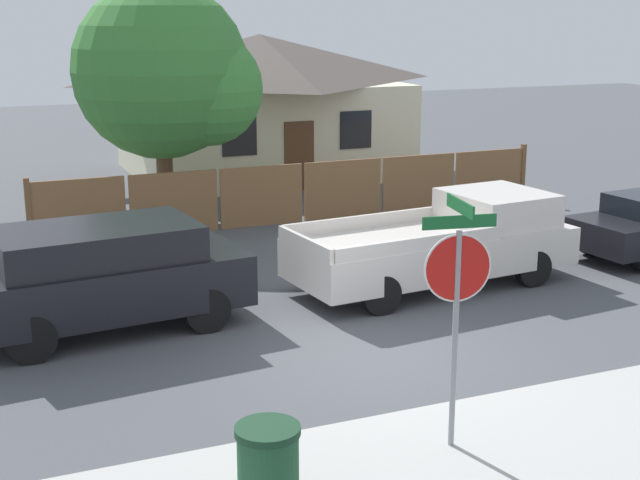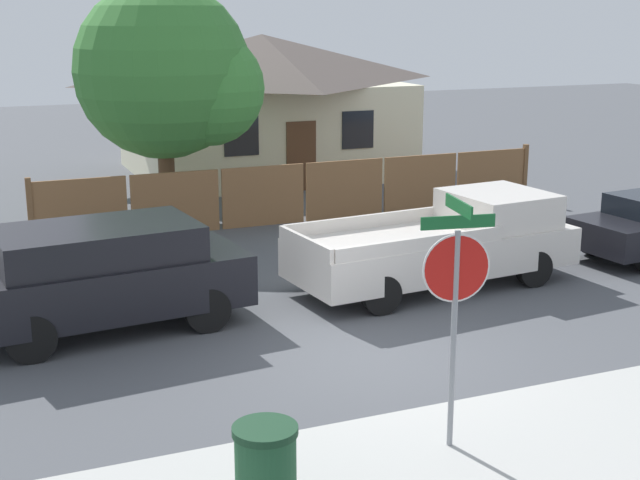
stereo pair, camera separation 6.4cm
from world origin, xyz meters
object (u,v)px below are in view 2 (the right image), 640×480
at_px(oak_tree, 172,75).
at_px(trash_bin, 266,473).
at_px(orange_pickup, 445,243).
at_px(red_suv, 104,273).
at_px(stop_sign, 456,284).
at_px(house, 263,102).

xyz_separation_m(oak_tree, trash_bin, (-2.41, -13.48, -3.05)).
height_order(orange_pickup, trash_bin, orange_pickup).
bearing_deg(orange_pickup, trash_bin, -137.92).
bearing_deg(oak_tree, red_suv, -112.24).
relative_size(oak_tree, orange_pickup, 1.03).
bearing_deg(stop_sign, trash_bin, -155.22).
xyz_separation_m(house, trash_bin, (-6.64, -19.16, -1.73)).
relative_size(oak_tree, trash_bin, 5.64).
bearing_deg(oak_tree, stop_sign, -89.38).
xyz_separation_m(oak_tree, orange_pickup, (3.38, -7.17, -2.76)).
height_order(house, stop_sign, house).
distance_m(house, oak_tree, 7.20).
relative_size(orange_pickup, trash_bin, 5.49).
relative_size(orange_pickup, stop_sign, 1.87).
distance_m(oak_tree, red_suv, 8.20).
relative_size(house, oak_tree, 1.48).
height_order(house, trash_bin, house).
distance_m(red_suv, stop_sign, 6.51).
height_order(house, red_suv, house).
distance_m(oak_tree, stop_sign, 12.92).
bearing_deg(red_suv, stop_sign, -66.76).
distance_m(oak_tree, trash_bin, 14.03).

